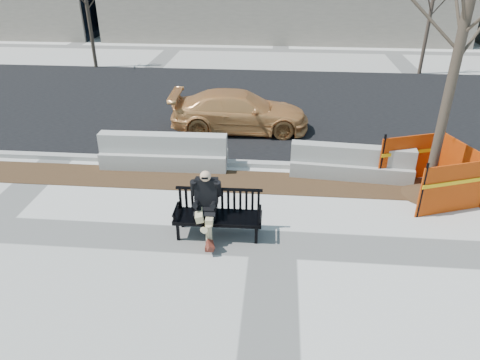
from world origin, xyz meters
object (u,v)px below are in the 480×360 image
object	(u,v)px
sedan	(240,130)
seated_man	(207,233)
bench	(218,235)
jersey_barrier_right	(349,177)
tree_fence	(426,194)
jersey_barrier_left	(165,167)

from	to	relation	value
sedan	seated_man	bearing A→B (deg)	175.98
bench	jersey_barrier_right	size ratio (longest dim) A/B	0.59
tree_fence	sedan	bearing A→B (deg)	142.03
sedan	tree_fence	bearing A→B (deg)	-130.36
bench	sedan	size ratio (longest dim) A/B	0.42
tree_fence	sedan	size ratio (longest dim) A/B	1.51
tree_fence	jersey_barrier_left	xyz separation A→B (m)	(-6.68, 0.91, 0.00)
seated_man	jersey_barrier_right	size ratio (longest dim) A/B	0.46
seated_man	sedan	bearing A→B (deg)	87.43
bench	tree_fence	distance (m)	5.26
bench	jersey_barrier_right	xyz separation A→B (m)	(3.07, 2.90, 0.00)
bench	sedan	world-z (taller)	sedan
tree_fence	jersey_barrier_right	size ratio (longest dim) A/B	2.14
sedan	jersey_barrier_left	distance (m)	3.42
bench	tree_fence	xyz separation A→B (m)	(4.81, 2.13, 0.00)
bench	sedan	distance (m)	5.95
jersey_barrier_right	jersey_barrier_left	bearing A→B (deg)	-177.02
seated_man	jersey_barrier_left	xyz separation A→B (m)	(-1.63, 3.00, 0.00)
tree_fence	jersey_barrier_right	world-z (taller)	tree_fence
tree_fence	bench	bearing A→B (deg)	-156.09
bench	seated_man	distance (m)	0.25
tree_fence	sedan	distance (m)	6.20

